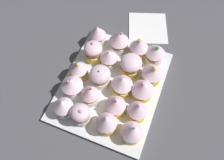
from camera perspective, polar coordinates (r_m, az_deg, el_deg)
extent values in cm
cube|color=#4C4C51|center=(73.10, 0.00, -2.15)|extent=(180.00, 180.00, 3.00)
cube|color=silver|center=(71.23, 0.00, -1.40)|extent=(36.62, 29.93, 1.20)
cylinder|color=#EFC651|center=(63.81, 4.89, -13.49)|extent=(5.54, 5.54, 2.57)
cylinder|color=#AD7F51|center=(62.08, 5.02, -13.05)|extent=(5.14, 5.14, 1.02)
cone|color=silver|center=(59.97, 5.18, -12.47)|extent=(6.07, 6.07, 3.38)
sphere|color=#4CB266|center=(58.46, 5.67, -12.07)|extent=(0.62, 0.62, 0.62)
cylinder|color=#EFC651|center=(65.94, 6.17, -8.44)|extent=(5.47, 5.47, 2.29)
cylinder|color=#AD7F51|center=(64.26, 6.32, -7.87)|extent=(4.99, 4.99, 1.32)
cone|color=silver|center=(61.91, 6.55, -7.03)|extent=(5.65, 5.65, 3.75)
sphere|color=pink|center=(60.23, 6.80, -6.56)|extent=(0.72, 0.72, 0.72)
cylinder|color=#EFC651|center=(68.78, 7.56, -3.17)|extent=(6.09, 6.09, 2.28)
cylinder|color=#AD7F51|center=(67.21, 7.73, -2.52)|extent=(5.56, 5.56, 1.26)
cone|color=silver|center=(65.02, 7.99, -1.55)|extent=(6.75, 6.75, 3.69)
sphere|color=pink|center=(63.50, 7.79, -0.86)|extent=(1.16, 1.16, 1.16)
cylinder|color=#EFC651|center=(71.59, 9.81, 0.65)|extent=(5.91, 5.91, 2.43)
cylinder|color=#AD7F51|center=(69.99, 10.04, 1.41)|extent=(5.26, 5.26, 1.32)
cone|color=silver|center=(67.97, 10.35, 2.42)|extent=(6.50, 6.50, 3.45)
sphere|color=#EAD64C|center=(66.39, 10.81, 2.67)|extent=(1.06, 1.06, 1.06)
cylinder|color=white|center=(75.65, 10.50, 5.51)|extent=(5.87, 5.87, 2.51)
cylinder|color=#AD7F51|center=(74.03, 10.74, 6.39)|extent=(5.32, 5.32, 1.49)
cone|color=silver|center=(72.20, 11.05, 7.44)|extent=(6.38, 6.38, 3.12)
sphere|color=#4CB266|center=(71.01, 11.47, 7.93)|extent=(1.13, 1.13, 1.13)
cylinder|color=#EFC651|center=(64.23, -1.42, -11.43)|extent=(5.56, 5.56, 2.68)
cylinder|color=#AD7F51|center=(62.42, -1.45, -10.91)|extent=(4.90, 4.90, 1.12)
cone|color=silver|center=(60.14, -1.51, -10.21)|extent=(5.91, 5.91, 3.69)
cylinder|color=#EFC651|center=(66.21, 0.83, -7.11)|extent=(5.75, 5.75, 2.22)
cylinder|color=#AD7F51|center=(64.64, 0.85, -6.56)|extent=(5.15, 5.15, 1.17)
cone|color=silver|center=(62.30, 0.88, -5.68)|extent=(6.02, 6.02, 3.89)
sphere|color=red|center=(60.40, 0.94, -5.44)|extent=(0.67, 0.67, 0.67)
cylinder|color=#EFC651|center=(68.83, 2.47, -2.11)|extent=(6.11, 6.11, 2.38)
cylinder|color=#AD7F51|center=(67.11, 2.54, -1.37)|extent=(5.56, 5.56, 1.51)
cone|color=silver|center=(64.96, 2.62, -0.38)|extent=(6.33, 6.33, 3.36)
cylinder|color=#EFC651|center=(72.49, 4.65, 2.80)|extent=(6.17, 6.17, 2.20)
cylinder|color=#AD7F51|center=(71.00, 4.75, 3.55)|extent=(5.67, 5.67, 1.34)
ellipsoid|color=silver|center=(69.39, 4.87, 4.40)|extent=(6.76, 6.76, 4.16)
cylinder|color=#EFC651|center=(76.04, 6.61, 6.94)|extent=(5.98, 5.98, 2.70)
cylinder|color=#AD7F51|center=(74.41, 6.77, 7.85)|extent=(5.68, 5.68, 1.37)
cone|color=silver|center=(72.42, 6.98, 9.04)|extent=(6.08, 6.08, 3.67)
sphere|color=#EAD64C|center=(71.18, 6.96, 9.94)|extent=(1.18, 1.18, 1.18)
cylinder|color=white|center=(65.69, -7.72, -9.28)|extent=(5.25, 5.25, 2.46)
cylinder|color=#AD7F51|center=(64.06, -7.91, -8.75)|extent=(4.97, 4.97, 1.05)
ellipsoid|color=silver|center=(62.45, -8.10, -8.20)|extent=(5.49, 5.49, 4.02)
sphere|color=pink|center=(60.55, -8.01, -7.94)|extent=(1.10, 1.10, 1.10)
cylinder|color=white|center=(67.66, -5.43, -4.56)|extent=(5.31, 5.31, 2.40)
cylinder|color=#AD7F51|center=(65.93, -5.57, -3.87)|extent=(4.80, 4.80, 1.44)
cone|color=silver|center=(63.64, -5.76, -2.90)|extent=(5.38, 5.38, 3.64)
sphere|color=red|center=(62.05, -5.44, -2.25)|extent=(0.72, 0.72, 0.72)
cylinder|color=white|center=(69.98, -2.90, -0.11)|extent=(5.79, 5.79, 2.65)
cylinder|color=#AD7F51|center=(68.27, -2.97, 0.68)|extent=(5.24, 5.24, 1.28)
ellipsoid|color=silver|center=(66.66, -3.05, 1.47)|extent=(6.34, 6.34, 4.07)
sphere|color=#333338|center=(64.90, -3.43, 2.17)|extent=(0.62, 0.62, 0.62)
cylinder|color=white|center=(73.63, -0.76, 4.53)|extent=(5.24, 5.24, 2.24)
cylinder|color=#AD7F51|center=(72.08, -0.78, 5.34)|extent=(4.73, 4.73, 1.48)
cone|color=silver|center=(70.24, -0.80, 6.36)|extent=(5.65, 5.65, 2.98)
cylinder|color=white|center=(77.29, 1.74, 8.55)|extent=(6.16, 6.16, 2.45)
cylinder|color=#AD7F51|center=(75.73, 1.78, 9.46)|extent=(5.49, 5.49, 1.51)
cone|color=silver|center=(73.66, 1.83, 10.74)|extent=(6.58, 6.58, 3.81)
sphere|color=pink|center=(72.33, 2.36, 11.65)|extent=(0.81, 0.81, 0.81)
cylinder|color=white|center=(67.17, -11.83, -7.37)|extent=(5.34, 5.34, 2.70)
cylinder|color=#AD7F51|center=(65.37, -12.14, -6.73)|extent=(5.06, 5.06, 1.25)
cone|color=silver|center=(63.45, -12.49, -6.01)|extent=(5.66, 5.66, 3.00)
cylinder|color=white|center=(69.55, -9.73, -2.30)|extent=(6.19, 6.19, 2.53)
cylinder|color=#AD7F51|center=(67.88, -9.97, -1.58)|extent=(5.48, 5.48, 1.27)
cone|color=silver|center=(65.99, -10.26, -0.72)|extent=(6.55, 6.55, 3.06)
sphere|color=pink|center=(64.81, -11.08, -0.33)|extent=(0.94, 0.94, 0.94)
cylinder|color=#EFC651|center=(71.96, -8.15, 1.58)|extent=(5.51, 5.51, 2.38)
cylinder|color=#AD7F51|center=(70.29, -8.35, 2.39)|extent=(4.89, 4.89, 1.57)
cone|color=silver|center=(68.19, -8.61, 3.48)|extent=(5.61, 5.61, 3.43)
sphere|color=#EAD64C|center=(66.67, -8.67, 3.91)|extent=(1.07, 1.07, 1.07)
cylinder|color=#EFC651|center=(75.12, -4.57, 6.22)|extent=(5.70, 5.70, 2.65)
cylinder|color=#AD7F51|center=(73.43, -4.68, 7.16)|extent=(5.09, 5.09, 1.54)
ellipsoid|color=silver|center=(72.00, -4.79, 7.99)|extent=(5.91, 5.91, 3.34)
sphere|color=red|center=(71.12, -5.09, 9.05)|extent=(0.91, 0.91, 0.91)
cylinder|color=white|center=(79.07, -3.56, 10.22)|extent=(5.36, 5.36, 2.66)
cylinder|color=#AD7F51|center=(77.62, -3.64, 11.09)|extent=(4.94, 4.94, 1.10)
cone|color=silver|center=(75.77, -3.74, 12.27)|extent=(5.67, 5.67, 3.77)
cube|color=white|center=(86.38, 9.04, 12.94)|extent=(18.44, 17.98, 0.60)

